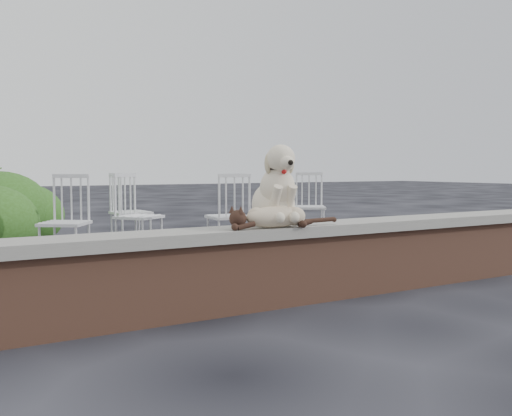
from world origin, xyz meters
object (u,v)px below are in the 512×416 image
chair_b (65,222)px  chair_a (139,215)px  cat (275,215)px  chair_c (228,215)px  dog (273,185)px  chair_d (310,206)px  chair_e (131,211)px

chair_b → chair_a: bearing=55.9°
cat → chair_b: chair_b is taller
chair_b → chair_c: size_ratio=1.00×
dog → chair_d: bearing=57.9°
dog → chair_a: dog is taller
chair_d → dog: bearing=-97.8°
cat → chair_d: 4.03m
cat → chair_a: (-0.04, 2.81, -0.20)m
chair_a → chair_d: same height
chair_e → cat: bearing=174.9°
chair_e → chair_c: bearing=-150.1°
chair_b → chair_a: 0.96m
chair_a → cat: bearing=-123.8°
dog → chair_b: size_ratio=0.64×
chair_b → chair_c: 1.77m
cat → chair_a: size_ratio=1.10×
chair_d → chair_e: bearing=-155.8°
chair_c → chair_d: (1.71, 0.81, 0.00)m
cat → chair_c: chair_c is taller
chair_e → chair_a: 0.65m
chair_c → chair_a: 1.01m
cat → chair_e: (0.07, 3.46, -0.20)m
cat → dog: bearing=69.5°
chair_a → chair_d: (2.59, 0.31, 0.00)m
chair_b → chair_d: size_ratio=1.00×
chair_c → chair_a: same height
cat → chair_b: bearing=118.4°
chair_e → chair_c: size_ratio=1.00×
dog → chair_e: 3.33m
chair_b → chair_d: (3.48, 0.67, 0.00)m
chair_b → chair_c: bearing=29.3°
cat → chair_b: size_ratio=1.10×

